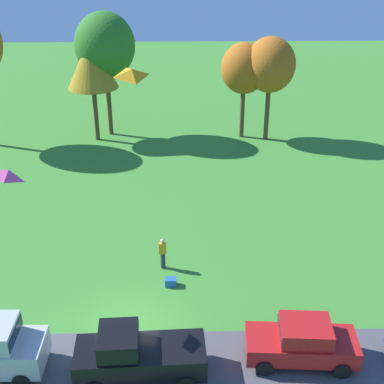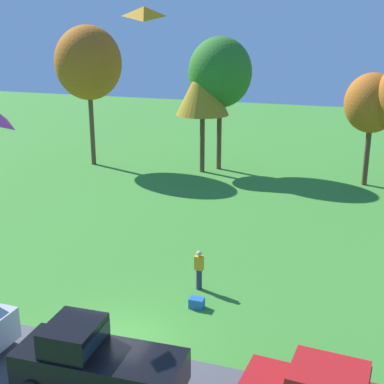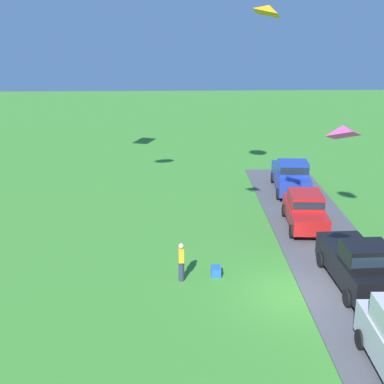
{
  "view_description": "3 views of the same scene",
  "coord_description": "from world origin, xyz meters",
  "px_view_note": "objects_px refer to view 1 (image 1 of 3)",
  "views": [
    {
      "loc": [
        2.34,
        -17.9,
        16.01
      ],
      "look_at": [
        2.89,
        6.2,
        3.53
      ],
      "focal_mm": 50.0,
      "sensor_mm": 36.0,
      "label": 1
    },
    {
      "loc": [
        7.67,
        -14.36,
        10.48
      ],
      "look_at": [
        1.18,
        4.32,
        4.3
      ],
      "focal_mm": 50.0,
      "sensor_mm": 36.0,
      "label": 2
    },
    {
      "loc": [
        -18.92,
        4.85,
        10.76
      ],
      "look_at": [
        1.33,
        4.19,
        3.97
      ],
      "focal_mm": 50.0,
      "sensor_mm": 36.0,
      "label": 3
    }
  ],
  "objects_px": {
    "car_sedan_far_end": "(302,341)",
    "tree_right_of_center": "(105,46)",
    "tree_center_back": "(91,63)",
    "person_on_lawn": "(163,253)",
    "cooler_box": "(171,282)",
    "kite_diamond_trailing_tail": "(9,173)",
    "tree_lone_near": "(244,69)",
    "car_pickup_by_flagpole": "(135,354)",
    "tree_far_left": "(270,65)",
    "kite_diamond_mid_center": "(132,73)"
  },
  "relations": [
    {
      "from": "car_sedan_far_end",
      "to": "tree_right_of_center",
      "type": "xyz_separation_m",
      "value": [
        -10.46,
        25.56,
        6.15
      ]
    },
    {
      "from": "tree_center_back",
      "to": "tree_right_of_center",
      "type": "bearing_deg",
      "value": 52.13
    },
    {
      "from": "person_on_lawn",
      "to": "cooler_box",
      "type": "bearing_deg",
      "value": -74.8
    },
    {
      "from": "kite_diamond_trailing_tail",
      "to": "cooler_box",
      "type": "bearing_deg",
      "value": 28.19
    },
    {
      "from": "tree_lone_near",
      "to": "tree_right_of_center",
      "type": "bearing_deg",
      "value": 175.66
    },
    {
      "from": "car_pickup_by_flagpole",
      "to": "tree_lone_near",
      "type": "relative_size",
      "value": 0.67
    },
    {
      "from": "car_sedan_far_end",
      "to": "tree_right_of_center",
      "type": "bearing_deg",
      "value": 112.26
    },
    {
      "from": "car_sedan_far_end",
      "to": "tree_right_of_center",
      "type": "height_order",
      "value": "tree_right_of_center"
    },
    {
      "from": "tree_center_back",
      "to": "cooler_box",
      "type": "height_order",
      "value": "tree_center_back"
    },
    {
      "from": "car_sedan_far_end",
      "to": "tree_right_of_center",
      "type": "distance_m",
      "value": 28.29
    },
    {
      "from": "car_sedan_far_end",
      "to": "person_on_lawn",
      "type": "xyz_separation_m",
      "value": [
        -5.71,
        6.57,
        -0.16
      ]
    },
    {
      "from": "tree_far_left",
      "to": "kite_diamond_trailing_tail",
      "type": "bearing_deg",
      "value": -120.69
    },
    {
      "from": "car_pickup_by_flagpole",
      "to": "car_sedan_far_end",
      "type": "bearing_deg",
      "value": 5.54
    },
    {
      "from": "car_pickup_by_flagpole",
      "to": "kite_diamond_trailing_tail",
      "type": "relative_size",
      "value": 5.27
    },
    {
      "from": "person_on_lawn",
      "to": "cooler_box",
      "type": "distance_m",
      "value": 1.69
    },
    {
      "from": "person_on_lawn",
      "to": "cooler_box",
      "type": "height_order",
      "value": "person_on_lawn"
    },
    {
      "from": "car_pickup_by_flagpole",
      "to": "tree_lone_near",
      "type": "xyz_separation_m",
      "value": [
        6.77,
        25.39,
        4.46
      ]
    },
    {
      "from": "car_pickup_by_flagpole",
      "to": "person_on_lawn",
      "type": "distance_m",
      "value": 7.26
    },
    {
      "from": "cooler_box",
      "to": "kite_diamond_trailing_tail",
      "type": "distance_m",
      "value": 9.87
    },
    {
      "from": "person_on_lawn",
      "to": "kite_diamond_trailing_tail",
      "type": "distance_m",
      "value": 9.74
    },
    {
      "from": "car_pickup_by_flagpole",
      "to": "car_sedan_far_end",
      "type": "distance_m",
      "value": 6.6
    },
    {
      "from": "kite_diamond_trailing_tail",
      "to": "kite_diamond_mid_center",
      "type": "xyz_separation_m",
      "value": [
        4.57,
        1.49,
        3.32
      ]
    },
    {
      "from": "kite_diamond_trailing_tail",
      "to": "person_on_lawn",
      "type": "bearing_deg",
      "value": 40.52
    },
    {
      "from": "tree_lone_near",
      "to": "tree_far_left",
      "type": "distance_m",
      "value": 2.02
    },
    {
      "from": "person_on_lawn",
      "to": "tree_lone_near",
      "type": "relative_size",
      "value": 0.23
    },
    {
      "from": "tree_right_of_center",
      "to": "kite_diamond_trailing_tail",
      "type": "relative_size",
      "value": 10.13
    },
    {
      "from": "car_pickup_by_flagpole",
      "to": "tree_right_of_center",
      "type": "bearing_deg",
      "value": 98.45
    },
    {
      "from": "person_on_lawn",
      "to": "tree_far_left",
      "type": "height_order",
      "value": "tree_far_left"
    },
    {
      "from": "car_sedan_far_end",
      "to": "cooler_box",
      "type": "relative_size",
      "value": 8.06
    },
    {
      "from": "tree_center_back",
      "to": "tree_lone_near",
      "type": "xyz_separation_m",
      "value": [
        11.6,
        0.4,
        -0.6
      ]
    },
    {
      "from": "car_sedan_far_end",
      "to": "kite_diamond_mid_center",
      "type": "distance_m",
      "value": 12.31
    },
    {
      "from": "car_pickup_by_flagpole",
      "to": "tree_lone_near",
      "type": "bearing_deg",
      "value": 75.06
    },
    {
      "from": "car_sedan_far_end",
      "to": "tree_center_back",
      "type": "height_order",
      "value": "tree_center_back"
    },
    {
      "from": "car_pickup_by_flagpole",
      "to": "car_sedan_far_end",
      "type": "height_order",
      "value": "car_pickup_by_flagpole"
    },
    {
      "from": "car_sedan_far_end",
      "to": "tree_far_left",
      "type": "distance_m",
      "value": 24.78
    },
    {
      "from": "car_pickup_by_flagpole",
      "to": "tree_center_back",
      "type": "xyz_separation_m",
      "value": [
        -4.83,
        24.99,
        5.06
      ]
    },
    {
      "from": "tree_far_left",
      "to": "cooler_box",
      "type": "xyz_separation_m",
      "value": [
        -7.41,
        -19.12,
        -5.76
      ]
    },
    {
      "from": "tree_center_back",
      "to": "kite_diamond_trailing_tail",
      "type": "bearing_deg",
      "value": -89.19
    },
    {
      "from": "tree_far_left",
      "to": "kite_diamond_trailing_tail",
      "type": "relative_size",
      "value": 8.42
    },
    {
      "from": "tree_center_back",
      "to": "kite_diamond_mid_center",
      "type": "relative_size",
      "value": 8.08
    },
    {
      "from": "tree_right_of_center",
      "to": "tree_far_left",
      "type": "bearing_deg",
      "value": -6.21
    },
    {
      "from": "car_pickup_by_flagpole",
      "to": "tree_far_left",
      "type": "distance_m",
      "value": 26.75
    },
    {
      "from": "person_on_lawn",
      "to": "tree_far_left",
      "type": "bearing_deg",
      "value": 66.1
    },
    {
      "from": "car_pickup_by_flagpole",
      "to": "tree_far_left",
      "type": "bearing_deg",
      "value": 70.74
    },
    {
      "from": "car_sedan_far_end",
      "to": "tree_far_left",
      "type": "xyz_separation_m",
      "value": [
        2.1,
        24.19,
        4.92
      ]
    },
    {
      "from": "car_sedan_far_end",
      "to": "kite_diamond_trailing_tail",
      "type": "distance_m",
      "value": 13.01
    },
    {
      "from": "cooler_box",
      "to": "car_pickup_by_flagpole",
      "type": "bearing_deg",
      "value": -102.54
    },
    {
      "from": "cooler_box",
      "to": "tree_center_back",
      "type": "bearing_deg",
      "value": 107.55
    },
    {
      "from": "car_sedan_far_end",
      "to": "kite_diamond_mid_center",
      "type": "bearing_deg",
      "value": 151.96
    },
    {
      "from": "cooler_box",
      "to": "person_on_lawn",
      "type": "bearing_deg",
      "value": 105.2
    }
  ]
}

